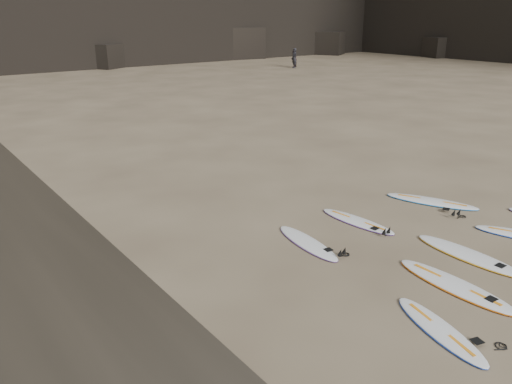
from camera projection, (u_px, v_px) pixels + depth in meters
ground at (490, 249)px, 11.74m from camera, size 240.00×240.00×0.00m
surfboard_0 at (440, 329)px, 8.71m from camera, size 1.12×2.27×0.08m
surfboard_1 at (455, 285)px, 10.11m from camera, size 0.73×2.70×0.10m
surfboard_2 at (468, 255)px, 11.37m from camera, size 0.66×2.66×0.10m
surfboard_5 at (307, 242)px, 11.99m from camera, size 0.82×2.31×0.08m
surfboard_6 at (357, 221)px, 13.22m from camera, size 0.74×2.34×0.08m
surfboard_7 at (431, 201)px, 14.60m from camera, size 1.63×2.65×0.09m
person_a at (294, 58)px, 49.43m from camera, size 0.60×0.79×1.93m
person_b at (294, 59)px, 50.45m from camera, size 0.95×0.84×1.63m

